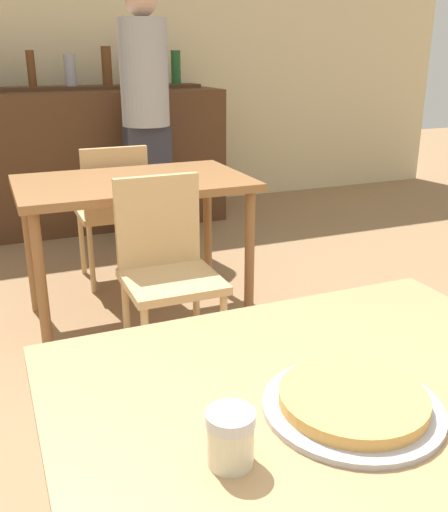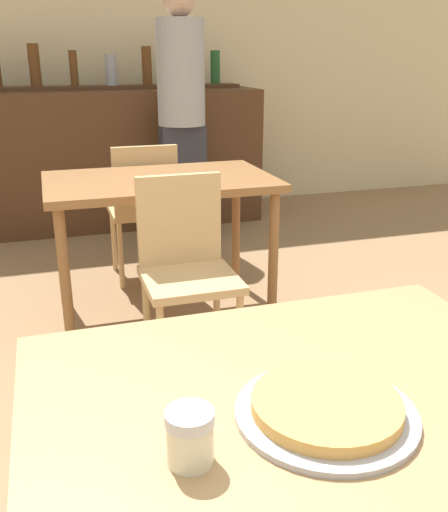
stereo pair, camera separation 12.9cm
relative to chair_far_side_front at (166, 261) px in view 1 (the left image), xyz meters
name	(u,v)px [view 1 (the left image)]	position (x,y,z in m)	size (l,w,h in m)	color
wall_back	(44,48)	(-0.12, 2.91, 0.90)	(8.00, 0.05, 2.80)	beige
dining_table_near	(336,434)	(-0.12, -1.50, 0.17)	(1.06, 0.86, 0.75)	#A87F51
dining_table_far	(134,196)	(0.00, 0.53, 0.17)	(1.15, 0.72, 0.76)	brown
bar_counter	(62,162)	(-0.12, 2.41, 0.04)	(2.60, 0.56, 1.09)	#4C2D19
bar_back_shelf	(49,79)	(-0.14, 2.55, 0.67)	(2.39, 0.24, 0.35)	#4C2D19
chair_far_side_front	(166,261)	(0.00, 0.00, 0.00)	(0.40, 0.40, 0.86)	tan
chair_far_side_back	(113,205)	(0.00, 1.06, 0.00)	(0.40, 0.40, 0.86)	tan
pizza_tray	(350,403)	(-0.12, -1.54, 0.27)	(0.32, 0.32, 0.04)	#A3A3A8
cheese_shaker	(230,437)	(-0.37, -1.58, 0.30)	(0.08, 0.08, 0.09)	beige
person_standing	(146,108)	(0.43, 1.83, 0.49)	(0.34, 0.34, 1.81)	#2D2D38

